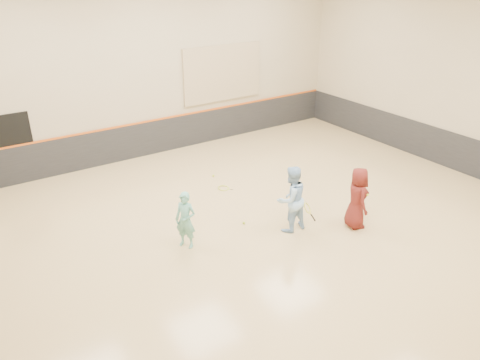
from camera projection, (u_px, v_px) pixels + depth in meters
room at (254, 196)px, 11.79m from camera, size 15.04×12.04×6.22m
wainscot_back at (156, 137)px, 16.38m from camera, size 14.90×0.04×1.20m
wainscot_right at (436, 145)px, 15.64m from camera, size 0.04×11.90×1.20m
accent_stripe at (154, 120)px, 16.10m from camera, size 14.90×0.03×0.06m
acoustic_panel at (223, 73)px, 16.96m from camera, size 3.20×0.08×2.00m
doorway at (15, 150)px, 13.91m from camera, size 1.10×0.05×2.20m
girl at (186, 220)px, 10.92m from camera, size 0.57×0.62×1.41m
instructor at (291, 199)px, 11.54m from camera, size 0.85×0.66×1.73m
young_man at (357, 198)px, 11.72m from camera, size 0.77×0.92×1.61m
held_racket at (307, 208)px, 11.69m from camera, size 0.39×0.39×0.56m
spare_racket at (223, 187)px, 14.01m from camera, size 0.76×0.76×0.11m
ball_under_racket at (244, 223)px, 12.12m from camera, size 0.07×0.07×0.07m
ball_in_hand at (368, 195)px, 11.53m from camera, size 0.07×0.07×0.07m
ball_beside_spare at (213, 176)px, 14.79m from camera, size 0.07×0.07×0.07m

